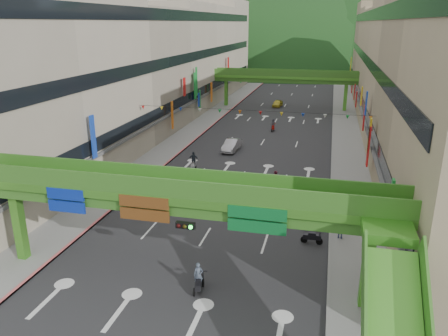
# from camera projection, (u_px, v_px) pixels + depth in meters

# --- Properties ---
(road_slab) EXTENTS (18.00, 140.00, 0.02)m
(road_slab) POSITION_uv_depth(u_px,v_px,m) (273.00, 126.00, 67.68)
(road_slab) COLOR #28282B
(road_slab) RESTS_ON ground
(sidewalk_left) EXTENTS (4.00, 140.00, 0.15)m
(sidewalk_left) POSITION_uv_depth(u_px,v_px,m) (205.00, 122.00, 70.12)
(sidewalk_left) COLOR gray
(sidewalk_left) RESTS_ON ground
(sidewalk_right) EXTENTS (4.00, 140.00, 0.15)m
(sidewalk_right) POSITION_uv_depth(u_px,v_px,m) (346.00, 129.00, 65.19)
(sidewalk_right) COLOR gray
(sidewalk_right) RESTS_ON ground
(curb_left) EXTENTS (0.20, 140.00, 0.18)m
(curb_left) POSITION_uv_depth(u_px,v_px,m) (216.00, 122.00, 69.69)
(curb_left) COLOR #CC5959
(curb_left) RESTS_ON ground
(curb_right) EXTENTS (0.20, 140.00, 0.18)m
(curb_right) POSITION_uv_depth(u_px,v_px,m) (333.00, 129.00, 65.61)
(curb_right) COLOR gray
(curb_right) RESTS_ON ground
(building_row_left) EXTENTS (12.80, 95.00, 19.00)m
(building_row_left) POSITION_uv_depth(u_px,v_px,m) (156.00, 61.00, 68.92)
(building_row_left) COLOR #9E937F
(building_row_left) RESTS_ON ground
(building_row_right) EXTENTS (12.80, 95.00, 19.00)m
(building_row_right) POSITION_uv_depth(u_px,v_px,m) (411.00, 66.00, 60.44)
(building_row_right) COLOR gray
(building_row_right) RESTS_ON ground
(overpass_near) EXTENTS (28.00, 12.27, 7.10)m
(overpass_near) POSITION_uv_depth(u_px,v_px,m) (187.00, 209.00, 24.70)
(overpass_near) COLOR #4C9E2D
(overpass_near) RESTS_ON ground
(overpass_far) EXTENTS (28.00, 2.20, 7.10)m
(overpass_far) POSITION_uv_depth(u_px,v_px,m) (285.00, 79.00, 79.79)
(overpass_far) COLOR #4C9E2D
(overpass_far) RESTS_ON ground
(hill_left) EXTENTS (168.00, 140.00, 112.00)m
(hill_left) POSITION_uv_depth(u_px,v_px,m) (272.00, 63.00, 172.41)
(hill_left) COLOR #1C4419
(hill_left) RESTS_ON ground
(hill_right) EXTENTS (208.00, 176.00, 128.00)m
(hill_right) POSITION_uv_depth(u_px,v_px,m) (374.00, 61.00, 181.88)
(hill_right) COLOR #1C4419
(hill_right) RESTS_ON ground
(bunting_string) EXTENTS (26.00, 0.36, 0.47)m
(bunting_string) POSITION_uv_depth(u_px,v_px,m) (250.00, 113.00, 47.36)
(bunting_string) COLOR black
(bunting_string) RESTS_ON ground
(scooter_rider_near) EXTENTS (0.70, 1.59, 1.86)m
(scooter_rider_near) POSITION_uv_depth(u_px,v_px,m) (198.00, 279.00, 25.83)
(scooter_rider_near) COLOR black
(scooter_rider_near) RESTS_ON ground
(scooter_rider_mid) EXTENTS (0.82, 1.60, 2.03)m
(scooter_rider_mid) POSITION_uv_depth(u_px,v_px,m) (276.00, 181.00, 41.17)
(scooter_rider_mid) COLOR black
(scooter_rider_mid) RESTS_ON ground
(scooter_rider_left) EXTENTS (1.05, 1.60, 2.08)m
(scooter_rider_left) POSITION_uv_depth(u_px,v_px,m) (193.00, 161.00, 47.10)
(scooter_rider_left) COLOR gray
(scooter_rider_left) RESTS_ON ground
(scooter_rider_far) EXTENTS (0.80, 1.59, 1.84)m
(scooter_rider_far) POSITION_uv_depth(u_px,v_px,m) (273.00, 125.00, 64.16)
(scooter_rider_far) COLOR maroon
(scooter_rider_far) RESTS_ON ground
(parked_scooter_row) EXTENTS (1.60, 11.55, 1.08)m
(parked_scooter_row) POSITION_uv_depth(u_px,v_px,m) (315.00, 207.00, 36.59)
(parked_scooter_row) COLOR black
(parked_scooter_row) RESTS_ON ground
(car_silver) EXTENTS (1.82, 4.44, 1.43)m
(car_silver) POSITION_uv_depth(u_px,v_px,m) (232.00, 145.00, 54.34)
(car_silver) COLOR #B5B3BB
(car_silver) RESTS_ON ground
(car_yellow) EXTENTS (1.87, 3.88, 1.28)m
(car_yellow) POSITION_uv_depth(u_px,v_px,m) (278.00, 103.00, 82.88)
(car_yellow) COLOR gold
(car_yellow) RESTS_ON ground
(pedestrian_red) EXTENTS (1.08, 1.01, 1.77)m
(pedestrian_red) POSITION_uv_depth(u_px,v_px,m) (350.00, 207.00, 35.67)
(pedestrian_red) COLOR red
(pedestrian_red) RESTS_ON ground
(pedestrian_dark) EXTENTS (1.12, 1.02, 1.83)m
(pedestrian_dark) POSITION_uv_depth(u_px,v_px,m) (383.00, 276.00, 25.95)
(pedestrian_dark) COLOR #222229
(pedestrian_dark) RESTS_ON ground
(pedestrian_blue) EXTENTS (0.93, 0.67, 1.84)m
(pedestrian_blue) POSITION_uv_depth(u_px,v_px,m) (341.00, 228.00, 31.97)
(pedestrian_blue) COLOR #293150
(pedestrian_blue) RESTS_ON ground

